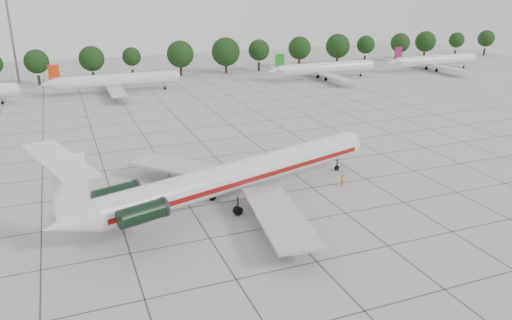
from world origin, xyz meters
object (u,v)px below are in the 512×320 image
Objects in this scene: ground_crew at (342,181)px; bg_airliner_c at (116,81)px; bg_airliner_d at (325,68)px; bg_airliner_e at (435,61)px; floodlight_mast at (10,26)px; main_airliner at (228,177)px.

bg_airliner_c is (-19.56, 69.19, 2.12)m from ground_crew.
bg_airliner_d is at bearing -159.94° from ground_crew.
bg_airliner_d is 1.00× the size of bg_airliner_e.
bg_airliner_e is 1.11× the size of floodlight_mast.
bg_airliner_d reaches higher than ground_crew.
bg_airliner_d is 81.49m from floodlight_mast.
bg_airliner_d is at bearing -18.93° from floodlight_mast.
main_airliner is 1.49× the size of bg_airliner_e.
bg_airliner_c is 1.11× the size of floodlight_mast.
ground_crew is 102.76m from floodlight_mast.
bg_airliner_e is at bearing -179.34° from ground_crew.
floodlight_mast is at bearing -108.36° from ground_crew.
floodlight_mast is at bearing 167.20° from bg_airliner_e.
bg_airliner_c is at bearing 178.75° from bg_airliner_e.
floodlight_mast reaches higher than ground_crew.
bg_airliner_e is (86.94, 67.42, -0.65)m from main_airliner.
main_airliner is 15.58m from ground_crew.
bg_airliner_c is at bearing -116.74° from ground_crew.
bg_airliner_c is 1.00× the size of bg_airliner_e.
bg_airliner_e is at bearing 0.68° from bg_airliner_d.
bg_airliner_d is at bearing -2.56° from bg_airliner_c.
ground_crew is 0.06× the size of bg_airliner_c.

